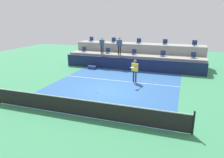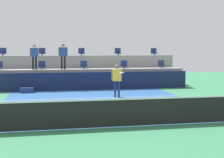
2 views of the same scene
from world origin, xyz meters
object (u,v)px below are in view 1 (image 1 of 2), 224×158
(stadium_chair_lower_right, at_px, (163,54))
(tennis_ball, at_px, (98,92))
(stadium_chair_upper_center, at_px, (139,41))
(spectator_in_grey, at_px, (102,44))
(stadium_chair_lower_center, at_px, (134,52))
(spectator_in_white, at_px, (119,44))
(stadium_chair_upper_far_right, at_px, (195,44))
(stadium_chair_upper_left, at_px, (113,40))
(tennis_player, at_px, (135,69))
(stadium_chair_upper_right, at_px, (165,42))
(stadium_chair_upper_far_left, at_px, (91,40))
(stadium_chair_lower_left, at_px, (108,51))
(stadium_chair_lower_far_left, at_px, (84,50))
(equipment_bag, at_px, (92,67))
(stadium_chair_lower_far_right, at_px, (193,56))

(stadium_chair_lower_right, height_order, tennis_ball, stadium_chair_lower_right)
(stadium_chair_upper_center, distance_m, spectator_in_grey, 3.85)
(stadium_chair_lower_center, height_order, spectator_in_grey, spectator_in_grey)
(stadium_chair_lower_right, distance_m, spectator_in_white, 4.16)
(stadium_chair_upper_far_right, bearing_deg, tennis_ball, -113.87)
(stadium_chair_upper_left, bearing_deg, tennis_ball, -75.57)
(stadium_chair_lower_center, relative_size, tennis_ball, 7.65)
(stadium_chair_lower_center, relative_size, spectator_in_white, 0.32)
(stadium_chair_upper_center, bearing_deg, spectator_in_white, -122.66)
(stadium_chair_lower_center, distance_m, stadium_chair_upper_center, 1.99)
(spectator_in_grey, relative_size, spectator_in_white, 0.97)
(tennis_player, xyz_separation_m, tennis_ball, (-0.90, -5.01, -0.25))
(stadium_chair_lower_center, distance_m, stadium_chair_upper_far_right, 5.75)
(stadium_chair_lower_right, xyz_separation_m, stadium_chair_upper_right, (-0.04, 1.80, 0.85))
(stadium_chair_lower_right, relative_size, tennis_player, 0.30)
(stadium_chair_lower_right, height_order, stadium_chair_upper_far_left, stadium_chair_upper_far_left)
(stadium_chair_lower_left, xyz_separation_m, spectator_in_grey, (-0.45, -0.38, 0.74))
(stadium_chair_upper_far_right, relative_size, tennis_ball, 7.65)
(stadium_chair_upper_far_left, bearing_deg, stadium_chair_upper_left, 0.00)
(stadium_chair_lower_far_left, distance_m, stadium_chair_upper_far_left, 1.99)
(stadium_chair_upper_center, distance_m, equipment_bag, 5.63)
(stadium_chair_lower_left, xyz_separation_m, spectator_in_white, (1.32, -0.38, 0.77))
(stadium_chair_upper_far_left, xyz_separation_m, stadium_chair_upper_left, (2.58, 0.00, 0.00))
(stadium_chair_upper_left, height_order, tennis_player, stadium_chair_upper_left)
(stadium_chair_lower_right, height_order, spectator_in_grey, spectator_in_grey)
(stadium_chair_lower_left, xyz_separation_m, equipment_bag, (-0.86, -1.97, -1.31))
(stadium_chair_upper_center, bearing_deg, stadium_chair_lower_far_left, -161.37)
(stadium_chair_lower_left, bearing_deg, stadium_chair_lower_far_left, 180.00)
(stadium_chair_upper_right, bearing_deg, spectator_in_white, -151.54)
(stadium_chair_upper_far_left, distance_m, stadium_chair_upper_right, 7.93)
(stadium_chair_lower_left, bearing_deg, tennis_ball, -73.04)
(stadium_chair_upper_far_left, xyz_separation_m, stadium_chair_upper_center, (5.30, 0.00, 0.00))
(stadium_chair_lower_far_left, height_order, stadium_chair_upper_far_right, stadium_chair_upper_far_right)
(stadium_chair_lower_left, bearing_deg, stadium_chair_upper_far_right, 12.57)
(tennis_player, bearing_deg, spectator_in_white, 120.42)
(stadium_chair_lower_far_left, height_order, stadium_chair_upper_left, stadium_chair_upper_left)
(stadium_chair_lower_far_left, relative_size, stadium_chair_upper_left, 1.00)
(tennis_ball, bearing_deg, stadium_chair_upper_far_right, 66.13)
(stadium_chair_lower_center, height_order, tennis_player, stadium_chair_lower_center)
(stadium_chair_lower_far_right, distance_m, stadium_chair_upper_center, 5.66)
(stadium_chair_upper_center, bearing_deg, tennis_ball, -88.77)
(stadium_chair_lower_left, bearing_deg, equipment_bag, -113.63)
(stadium_chair_upper_left, xyz_separation_m, equipment_bag, (-0.86, -3.77, -2.16))
(spectator_in_white, bearing_deg, stadium_chair_upper_left, 121.17)
(stadium_chair_lower_far_left, height_order, stadium_chair_lower_far_right, same)
(stadium_chair_lower_far_right, xyz_separation_m, tennis_player, (-4.15, -4.73, -0.41))
(stadium_chair_lower_left, distance_m, stadium_chair_upper_left, 1.99)
(tennis_player, distance_m, spectator_in_grey, 6.23)
(stadium_chair_upper_far_right, relative_size, tennis_player, 0.30)
(stadium_chair_upper_far_right, bearing_deg, stadium_chair_lower_far_right, -91.66)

